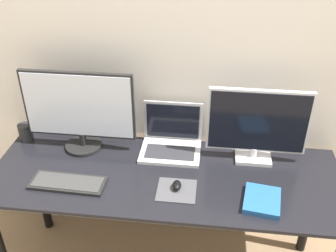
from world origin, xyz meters
name	(u,v)px	position (x,y,z in m)	size (l,w,h in m)	color
wall_back	(174,55)	(0.00, 0.72, 1.25)	(7.00, 0.05, 2.50)	silver
desk	(165,192)	(0.00, 0.33, 0.63)	(1.82, 0.66, 0.75)	black
monitor_left	(79,110)	(-0.49, 0.52, 0.99)	(0.61, 0.21, 0.46)	black
monitor_right	(258,125)	(0.46, 0.52, 0.97)	(0.52, 0.13, 0.42)	silver
laptop	(171,139)	(0.01, 0.57, 0.81)	(0.33, 0.25, 0.26)	silver
keyboard	(68,183)	(-0.47, 0.19, 0.76)	(0.38, 0.15, 0.02)	black
mousepad	(177,190)	(0.07, 0.21, 0.75)	(0.19, 0.18, 0.00)	#47474C
mouse	(177,185)	(0.07, 0.22, 0.77)	(0.04, 0.07, 0.04)	black
book	(262,200)	(0.48, 0.17, 0.76)	(0.19, 0.22, 0.03)	#235B9E
mug	(26,132)	(-0.84, 0.55, 0.80)	(0.08, 0.08, 0.10)	#262628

